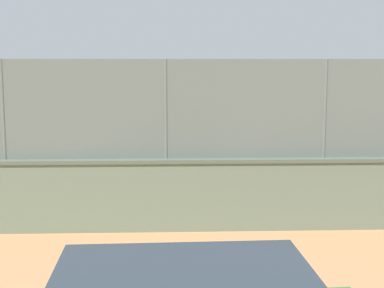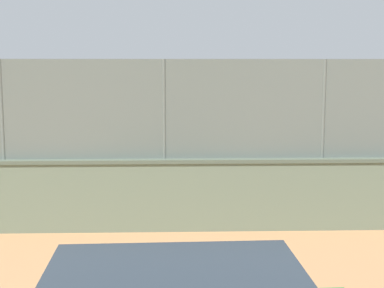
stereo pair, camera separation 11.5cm
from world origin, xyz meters
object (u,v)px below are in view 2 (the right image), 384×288
(player_foreground_swinging, at_px, (226,149))
(player_baseline_waiting, at_px, (165,140))
(sports_ball, at_px, (183,195))
(player_near_wall_returning, at_px, (262,130))

(player_foreground_swinging, relative_size, player_baseline_waiting, 0.98)
(player_foreground_swinging, relative_size, sports_ball, 8.68)
(player_baseline_waiting, relative_size, sports_ball, 8.83)
(player_near_wall_returning, height_order, player_baseline_waiting, player_near_wall_returning)
(player_near_wall_returning, xyz_separation_m, player_baseline_waiting, (3.64, 1.73, -0.08))
(player_near_wall_returning, bearing_deg, sports_ball, 62.63)
(player_foreground_swinging, distance_m, player_baseline_waiting, 2.87)
(player_foreground_swinging, xyz_separation_m, player_baseline_waiting, (1.79, -2.24, 0.01))
(player_near_wall_returning, distance_m, player_baseline_waiting, 4.04)
(player_foreground_swinging, height_order, sports_ball, player_foreground_swinging)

